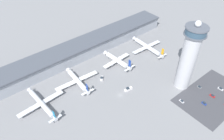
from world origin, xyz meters
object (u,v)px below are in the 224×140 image
(service_truck_fuel, at_px, (128,89))
(car_green_van, at_px, (204,103))
(control_tower, at_px, (189,57))
(car_yellow_taxi, at_px, (221,89))
(airplane_gate_charlie, at_px, (117,60))
(airplane_gate_delta, at_px, (147,47))
(service_truck_catering, at_px, (102,78))
(car_black_suv, at_px, (199,87))
(airplane_gate_bravo, at_px, (77,81))
(airplane_gate_alpha, at_px, (42,104))
(car_silver_sedan, at_px, (212,96))
(car_blue_compact, at_px, (182,101))

(service_truck_fuel, bearing_deg, car_green_van, -54.03)
(control_tower, xyz_separation_m, car_yellow_taxi, (22.52, -25.91, -31.20))
(airplane_gate_charlie, height_order, airplane_gate_delta, airplane_gate_charlie)
(service_truck_catering, bearing_deg, airplane_gate_delta, 5.28)
(control_tower, height_order, car_black_suv, control_tower)
(control_tower, bearing_deg, airplane_gate_bravo, 140.14)
(airplane_gate_alpha, bearing_deg, airplane_gate_bravo, 7.68)
(airplane_gate_charlie, distance_m, car_yellow_taxi, 98.39)
(airplane_gate_alpha, height_order, airplane_gate_delta, airplane_gate_delta)
(service_truck_catering, height_order, car_yellow_taxi, service_truck_catering)
(airplane_gate_alpha, bearing_deg, service_truck_catering, -3.66)
(airplane_gate_charlie, distance_m, car_silver_sedan, 92.63)
(airplane_gate_charlie, xyz_separation_m, car_silver_sedan, (34.77, -85.75, -4.28))
(control_tower, relative_size, airplane_gate_delta, 1.42)
(service_truck_catering, bearing_deg, airplane_gate_bravo, 157.36)
(airplane_gate_bravo, bearing_deg, airplane_gate_charlie, -0.60)
(airplane_gate_charlie, distance_m, car_blue_compact, 73.58)
(airplane_gate_alpha, height_order, car_blue_compact, airplane_gate_alpha)
(airplane_gate_bravo, xyz_separation_m, service_truck_catering, (20.88, -8.71, -3.16))
(airplane_gate_alpha, height_order, service_truck_fuel, airplane_gate_alpha)
(control_tower, distance_m, car_silver_sedan, 41.62)
(airplane_gate_bravo, distance_m, car_silver_sedan, 118.54)
(airplane_gate_delta, bearing_deg, airplane_gate_bravo, 178.38)
(airplane_gate_bravo, height_order, car_green_van, airplane_gate_bravo)
(control_tower, xyz_separation_m, car_blue_compact, (-16.24, -13.09, -31.25))
(airplane_gate_delta, bearing_deg, airplane_gate_charlie, 177.26)
(airplane_gate_delta, distance_m, car_silver_sedan, 84.12)
(car_silver_sedan, height_order, car_yellow_taxi, car_yellow_taxi)
(airplane_gate_charlie, relative_size, service_truck_fuel, 4.52)
(car_black_suv, distance_m, car_yellow_taxi, 18.42)
(airplane_gate_delta, bearing_deg, car_silver_sedan, -94.75)
(car_yellow_taxi, relative_size, car_blue_compact, 1.12)
(control_tower, bearing_deg, car_silver_sedan, -70.73)
(service_truck_catering, height_order, car_blue_compact, service_truck_catering)
(service_truck_catering, bearing_deg, control_tower, -45.14)
(airplane_gate_charlie, relative_size, car_silver_sedan, 8.00)
(airplane_gate_bravo, bearing_deg, car_blue_compact, -52.68)
(car_silver_sedan, relative_size, car_blue_compact, 1.07)
(airplane_gate_delta, relative_size, car_silver_sedan, 9.83)
(airplane_gate_charlie, bearing_deg, control_tower, -66.74)
(airplane_gate_charlie, bearing_deg, service_truck_catering, -162.20)
(airplane_gate_charlie, xyz_separation_m, car_black_suv, (35.45, -72.38, -4.32))
(control_tower, height_order, car_green_van, control_tower)
(airplane_gate_alpha, bearing_deg, car_black_suv, -29.71)
(airplane_gate_alpha, xyz_separation_m, car_black_suv, (118.97, -67.87, -4.00))
(airplane_gate_alpha, relative_size, car_black_suv, 10.46)
(airplane_gate_bravo, distance_m, service_truck_fuel, 46.33)
(airplane_gate_bravo, xyz_separation_m, car_blue_compact, (55.91, -73.34, -3.70))
(airplane_gate_alpha, xyz_separation_m, car_green_van, (105.41, -81.53, -3.96))
(service_truck_catering, relative_size, car_yellow_taxi, 1.19)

